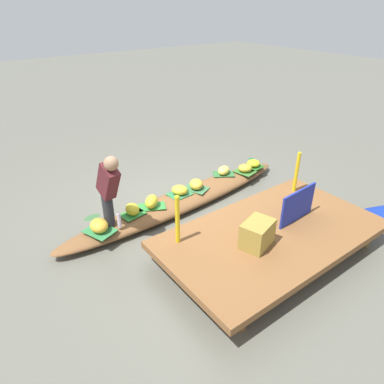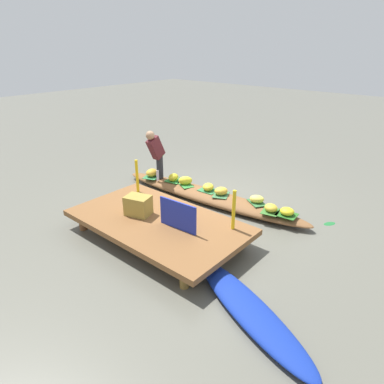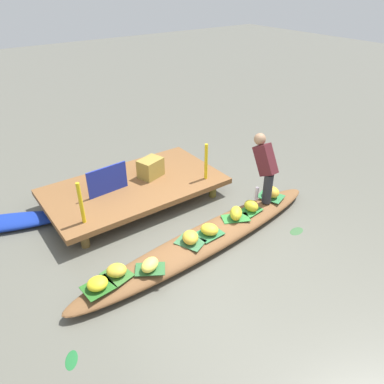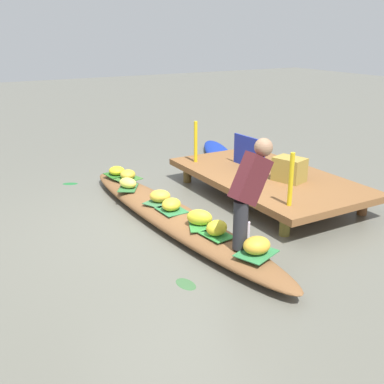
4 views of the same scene
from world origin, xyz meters
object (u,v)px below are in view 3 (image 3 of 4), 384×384
at_px(banana_bunch_3, 190,237).
at_px(banana_bunch_5, 117,270).
at_px(banana_bunch_2, 236,213).
at_px(banana_bunch_4, 271,192).
at_px(banana_bunch_1, 209,229).
at_px(vendor_person, 265,165).
at_px(banana_bunch_0, 251,206).
at_px(water_bottle, 257,194).
at_px(banana_bunch_7, 150,265).
at_px(vendor_boat, 206,239).
at_px(market_banner, 108,180).
at_px(banana_bunch_6, 97,283).
at_px(produce_crate, 151,168).

relative_size(banana_bunch_3, banana_bunch_5, 1.08).
distance_m(banana_bunch_2, banana_bunch_4, 0.98).
xyz_separation_m(banana_bunch_1, vendor_person, (1.37, 0.24, 0.60)).
bearing_deg(banana_bunch_4, banana_bunch_2, -171.94).
bearing_deg(banana_bunch_5, banana_bunch_0, 1.58).
bearing_deg(water_bottle, vendor_person, -34.04).
bearing_deg(banana_bunch_7, banana_bunch_4, 7.49).
relative_size(banana_bunch_5, vendor_person, 0.22).
relative_size(vendor_boat, banana_bunch_0, 18.07).
xyz_separation_m(vendor_boat, banana_bunch_1, (0.03, -0.04, 0.20)).
height_order(banana_bunch_3, vendor_person, vendor_person).
xyz_separation_m(banana_bunch_1, market_banner, (-0.80, 1.85, 0.30)).
xyz_separation_m(banana_bunch_6, banana_bunch_7, (0.72, -0.10, 0.01)).
bearing_deg(vendor_boat, banana_bunch_7, -174.40).
bearing_deg(water_bottle, banana_bunch_6, -173.81).
bearing_deg(banana_bunch_6, banana_bunch_7, -7.80).
bearing_deg(market_banner, banana_bunch_5, -116.17).
height_order(banana_bunch_3, produce_crate, produce_crate).
relative_size(banana_bunch_1, market_banner, 0.38).
xyz_separation_m(market_banner, produce_crate, (0.91, 0.08, -0.07)).
relative_size(water_bottle, produce_crate, 0.56).
height_order(banana_bunch_2, produce_crate, produce_crate).
height_order(vendor_boat, banana_bunch_2, banana_bunch_2).
xyz_separation_m(banana_bunch_0, market_banner, (-1.78, 1.76, 0.29)).
bearing_deg(banana_bunch_5, banana_bunch_6, -166.68).
distance_m(banana_bunch_3, market_banner, 1.92).
bearing_deg(banana_bunch_7, banana_bunch_6, 172.20).
bearing_deg(banana_bunch_5, vendor_boat, 0.57).
xyz_separation_m(banana_bunch_3, banana_bunch_5, (-1.20, 0.01, -0.01)).
bearing_deg(banana_bunch_2, banana_bunch_0, 2.99).
xyz_separation_m(banana_bunch_1, banana_bunch_7, (-1.15, -0.15, -0.00)).
height_order(vendor_person, water_bottle, vendor_person).
xyz_separation_m(banana_bunch_5, produce_crate, (1.66, 1.91, 0.23)).
relative_size(vendor_person, water_bottle, 4.89).
relative_size(banana_bunch_2, produce_crate, 0.72).
relative_size(banana_bunch_1, banana_bunch_3, 0.97).
relative_size(banana_bunch_4, market_banner, 0.41).
bearing_deg(banana_bunch_1, banana_bunch_0, 5.40).
xyz_separation_m(vendor_boat, banana_bunch_5, (-1.53, -0.02, 0.20)).
distance_m(vendor_boat, water_bottle, 1.37).
distance_m(vendor_boat, banana_bunch_6, 1.84).
bearing_deg(vendor_person, vendor_boat, -171.73).
bearing_deg(banana_bunch_7, vendor_person, 8.78).
distance_m(banana_bunch_7, market_banner, 2.05).
bearing_deg(produce_crate, banana_bunch_3, -103.42).
bearing_deg(banana_bunch_2, water_bottle, 17.78).
xyz_separation_m(banana_bunch_2, banana_bunch_6, (-2.47, -0.12, -0.03)).
bearing_deg(produce_crate, banana_bunch_6, -134.76).
bearing_deg(banana_bunch_4, vendor_person, 171.61).
distance_m(banana_bunch_1, market_banner, 2.04).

